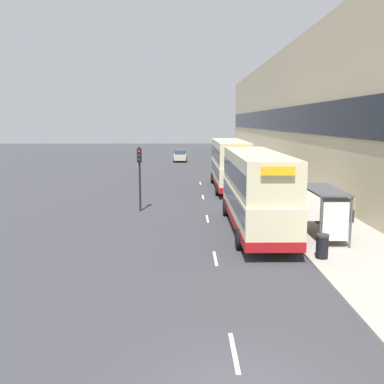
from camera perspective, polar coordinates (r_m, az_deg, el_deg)
The scene contains 15 objects.
pavement at distance 47.83m, azimuth 8.73°, elevation 2.21°, with size 5.00×93.00×0.14m.
terrace_facade at distance 48.28m, azimuth 13.68°, elevation 10.17°, with size 3.10×93.00×13.69m.
lane_mark_0 at distance 11.92m, azimuth 5.63°, elevation -20.49°, with size 0.12×2.00×0.01m.
lane_mark_1 at distance 19.00m, azimuth 3.12°, elevation -8.83°, with size 0.12×2.00×0.01m.
lane_mark_2 at distance 26.45m, azimuth 2.06°, elevation -3.59°, with size 0.12×2.00×0.01m.
lane_mark_3 at distance 34.02m, azimuth 1.48°, elevation -0.68°, with size 0.12×2.00×0.01m.
lane_mark_4 at distance 41.66m, azimuth 1.11°, elevation 1.18°, with size 0.12×2.00×0.01m.
bus_shelter at distance 22.24m, azimuth 17.73°, elevation -1.59°, with size 1.60×4.20×2.48m.
double_decker_bus_near at distance 23.44m, azimuth 8.47°, elevation 0.31°, with size 2.85×11.35×4.30m.
double_decker_bus_ahead at distance 37.95m, azimuth 5.01°, elevation 3.81°, with size 2.85×11.06×4.30m.
car_0 at distance 64.65m, azimuth -1.58°, elevation 4.84°, with size 2.00×4.33×1.71m.
pedestrian_at_shelter at distance 26.47m, azimuth 20.60°, elevation -2.11°, with size 0.31×0.31×1.57m.
pedestrian_1 at distance 24.78m, azimuth 12.78°, elevation -2.40°, with size 0.33×0.33×1.64m.
litter_bin at distance 19.25m, azimuth 16.97°, elevation -6.92°, with size 0.55×0.55×1.05m.
traffic_light_far_kerb at distance 28.49m, azimuth -7.01°, elevation 3.19°, with size 0.30×0.32×4.29m.
Camera 1 is at (-1.19, -8.34, 5.93)m, focal length 40.00 mm.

